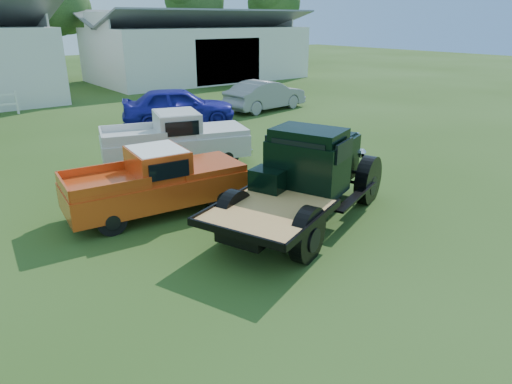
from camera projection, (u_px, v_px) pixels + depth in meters
ground at (283, 258)px, 9.46m from camera, size 120.00×120.00×0.00m
shed_right at (197, 46)px, 36.53m from camera, size 16.80×9.20×5.20m
tree_c at (56, 21)px, 35.20m from camera, size 5.40×5.40×9.00m
tree_d at (195, 15)px, 43.14m from camera, size 6.00×6.00×10.00m
tree_e at (274, 17)px, 46.28m from camera, size 5.70×5.70×9.50m
vintage_flatbed at (305, 177)px, 10.81m from camera, size 6.17×4.19×2.27m
red_pickup at (156, 181)px, 11.42m from camera, size 4.75×2.21×1.68m
white_pickup at (175, 140)px, 15.04m from camera, size 5.22×3.22×1.79m
misc_car_blue at (179, 106)px, 21.03m from camera, size 5.49×3.88×1.74m
misc_car_grey at (265, 95)px, 24.51m from camera, size 4.94×2.21×1.57m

